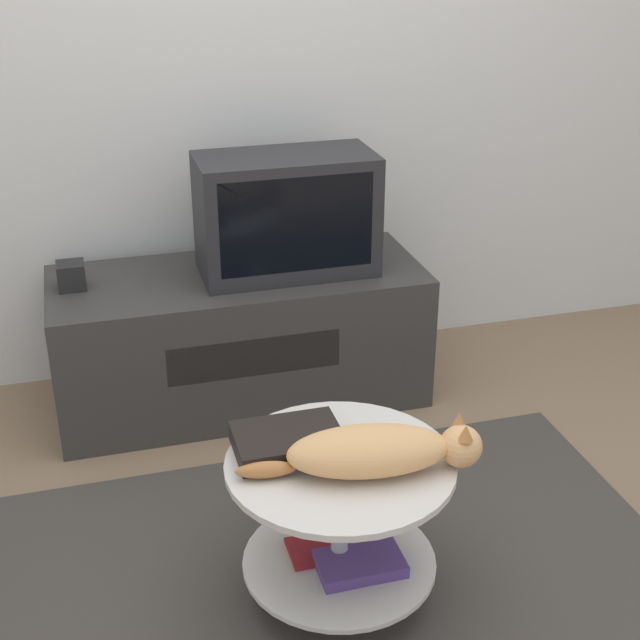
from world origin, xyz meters
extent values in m
plane|color=#7F664C|center=(0.00, 0.00, 0.00)|extent=(12.00, 12.00, 0.00)
cube|color=silver|center=(0.00, 1.51, 1.30)|extent=(8.00, 0.05, 2.60)
cube|color=#3D3833|center=(0.00, 0.00, 0.01)|extent=(1.84, 1.45, 0.02)
cube|color=#33302D|center=(-0.08, 1.16, 0.25)|extent=(1.31, 0.53, 0.49)
cube|color=black|center=(-0.08, 0.90, 0.30)|extent=(0.59, 0.01, 0.14)
cube|color=#232326|center=(0.10, 1.14, 0.70)|extent=(0.60, 0.30, 0.42)
cube|color=black|center=(0.10, 1.00, 0.71)|extent=(0.52, 0.01, 0.32)
cube|color=black|center=(-0.63, 1.19, 0.54)|extent=(0.09, 0.09, 0.09)
cylinder|color=#B2B2B7|center=(-0.04, 0.04, 0.03)|extent=(0.24, 0.24, 0.01)
cylinder|color=#B7B7BC|center=(-0.04, 0.04, 0.22)|extent=(0.04, 0.04, 0.40)
cylinder|color=beige|center=(-0.04, 0.04, 0.13)|extent=(0.50, 0.50, 0.01)
cylinder|color=beige|center=(-0.04, 0.04, 0.43)|extent=(0.57, 0.57, 0.02)
cube|color=#51387A|center=(0.00, -0.01, 0.16)|extent=(0.22, 0.14, 0.03)
cube|color=maroon|center=(-0.09, 0.08, 0.15)|extent=(0.15, 0.12, 0.01)
cube|color=black|center=(-0.15, 0.12, 0.47)|extent=(0.27, 0.18, 0.05)
ellipsoid|color=tan|center=(0.01, -0.02, 0.50)|extent=(0.41, 0.22, 0.12)
sphere|color=tan|center=(0.23, -0.05, 0.49)|extent=(0.10, 0.10, 0.10)
cone|color=#B2703D|center=(0.24, -0.02, 0.55)|extent=(0.04, 0.04, 0.04)
cone|color=#B2703D|center=(0.23, -0.08, 0.55)|extent=(0.04, 0.04, 0.04)
ellipsoid|color=#B2703D|center=(-0.23, 0.02, 0.47)|extent=(0.15, 0.06, 0.04)
camera|label=1|loc=(-0.58, -1.69, 1.69)|focal=50.00mm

